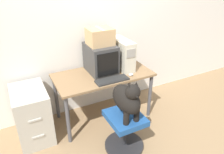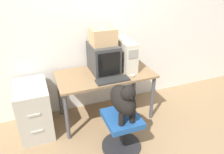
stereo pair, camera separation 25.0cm
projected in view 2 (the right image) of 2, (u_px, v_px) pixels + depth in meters
ground_plane at (114, 129)px, 3.09m from camera, size 12.00×12.00×0.00m
wall_back at (95, 26)px, 3.11m from camera, size 8.00×0.05×2.60m
desk at (105, 79)px, 3.08m from camera, size 1.34×0.68×0.72m
crt_monitor at (103, 58)px, 3.03m from camera, size 0.36×0.47×0.39m
pc_tower at (125, 54)px, 3.10m from camera, size 0.18×0.49×0.43m
keyboard at (113, 80)px, 2.84m from camera, size 0.44×0.16×0.03m
computer_mouse at (133, 75)px, 2.95m from camera, size 0.07×0.05×0.03m
office_chair at (122, 131)px, 2.67m from camera, size 0.49×0.49×0.49m
dog at (124, 99)px, 2.42m from camera, size 0.24×0.48×0.51m
filing_cabinet at (34, 109)px, 2.91m from camera, size 0.41×0.62×0.71m
cardboard_box at (103, 36)px, 2.89m from camera, size 0.33×0.28×0.22m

